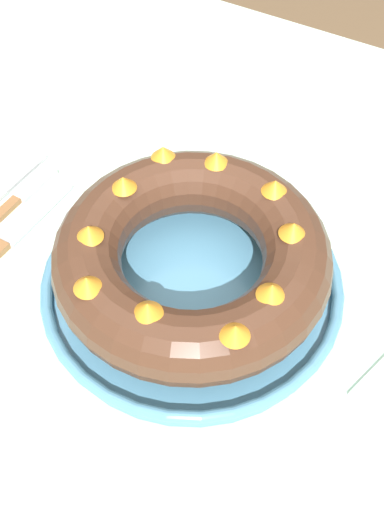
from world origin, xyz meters
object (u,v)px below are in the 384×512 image
Objects in this scene: bundt_cake at (192,256)px; fork at (0,215)px; cake_knife at (3,245)px; serving_dish at (192,285)px.

bundt_cake reaches higher than fork.
bundt_cake is 0.23m from cake_knife.
cake_knife is (-0.21, -0.05, -0.01)m from serving_dish.
serving_dish is 1.13× the size of bundt_cake.
bundt_cake reaches higher than serving_dish.
cake_knife reaches higher than fork.
fork is at bearing -174.92° from bundt_cake.
cake_knife is (0.03, -0.03, -0.00)m from fork.
cake_knife is at bearing -165.63° from serving_dish.
serving_dish is 1.41× the size of fork.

